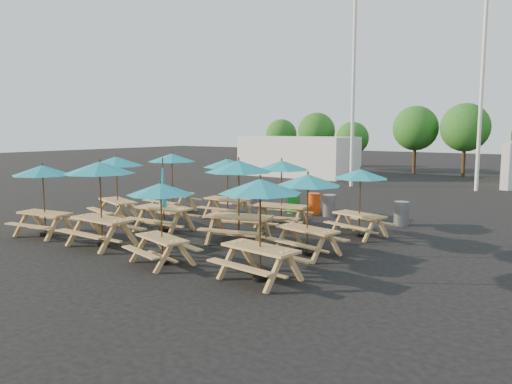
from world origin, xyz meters
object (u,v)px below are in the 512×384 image
Objects in this scene: waste_bin_0 at (253,198)px; picnic_unit_11 at (360,179)px; picnic_unit_6 at (161,195)px; picnic_unit_5 at (227,167)px; picnic_unit_2 at (172,162)px; picnic_unit_7 at (239,172)px; picnic_unit_1 at (116,166)px; picnic_unit_8 at (282,170)px; waste_bin_1 at (294,203)px; waste_bin_3 at (329,206)px; picnic_unit_10 at (308,186)px; waste_bin_4 at (401,213)px; picnic_unit_0 at (43,175)px; waste_bin_2 at (314,204)px; picnic_unit_3 at (100,174)px; picnic_unit_9 at (260,193)px; picnic_unit_4 at (164,201)px.

picnic_unit_11 is at bearing -24.62° from waste_bin_0.
picnic_unit_5 is at bearing 129.27° from picnic_unit_6.
picnic_unit_11 is 2.56× the size of waste_bin_0.
picnic_unit_2 is 1.16× the size of picnic_unit_6.
picnic_unit_7 is at bearing -48.63° from picnic_unit_5.
picnic_unit_1 is 6.32m from picnic_unit_6.
waste_bin_1 is at bearing 103.34° from picnic_unit_8.
waste_bin_0 and waste_bin_3 have the same top height.
picnic_unit_10 is 3.01m from picnic_unit_11.
picnic_unit_11 is (2.80, 0.16, -0.15)m from picnic_unit_8.
picnic_unit_5 is at bearing -157.42° from waste_bin_4.
picnic_unit_5 is 1.06× the size of picnic_unit_11.
picnic_unit_6 is at bearing -67.56° from picnic_unit_5.
picnic_unit_0 reaches higher than waste_bin_3.
picnic_unit_5 is at bearing -73.76° from waste_bin_0.
waste_bin_4 is (3.26, 2.73, -1.56)m from picnic_unit_8.
picnic_unit_2 is 0.96× the size of picnic_unit_7.
picnic_unit_8 is 2.77× the size of waste_bin_2.
picnic_unit_5 is (2.89, 0.02, -0.10)m from picnic_unit_2.
picnic_unit_10 is at bearing -56.83° from picnic_unit_8.
picnic_unit_1 reaches higher than picnic_unit_8.
picnic_unit_3 is 1.20× the size of picnic_unit_6.
waste_bin_0 is at bearing 54.30° from picnic_unit_2.
picnic_unit_10 is 6.34m from waste_bin_3.
waste_bin_4 is (8.74, 2.45, -1.62)m from picnic_unit_2.
waste_bin_0 is at bearing 178.75° from waste_bin_2.
picnic_unit_1 is 1.06× the size of picnic_unit_9.
picnic_unit_8 is 2.77× the size of waste_bin_3.
picnic_unit_10 is 2.62× the size of waste_bin_2.
picnic_unit_8 reaches higher than waste_bin_2.
picnic_unit_4 reaches higher than picnic_unit_10.
picnic_unit_2 is (-0.15, 5.80, 0.11)m from picnic_unit_0.
picnic_unit_3 is 1.01× the size of picnic_unit_4.
picnic_unit_5 is at bearing 160.54° from picnic_unit_10.
picnic_unit_5 is at bearing -165.64° from picnic_unit_11.
picnic_unit_10 is 5.79m from waste_bin_4.
picnic_unit_5 is at bearing 118.49° from picnic_unit_7.
picnic_unit_11 is at bearing -48.20° from waste_bin_3.
waste_bin_4 is at bearing 84.65° from picnic_unit_6.
picnic_unit_10 is at bearing 63.99° from picnic_unit_6.
picnic_unit_7 reaches higher than picnic_unit_2.
picnic_unit_4 is 5.92m from waste_bin_0.
picnic_unit_4 is 6.40m from picnic_unit_11.
picnic_unit_0 is 1.03× the size of picnic_unit_10.
picnic_unit_1 is at bearing 163.94° from picnic_unit_7.
picnic_unit_9 is (5.67, -2.56, 0.97)m from picnic_unit_4.
picnic_unit_8 is at bearing -140.08° from waste_bin_4.
picnic_unit_9 is 2.75× the size of waste_bin_4.
waste_bin_2 is at bearing 176.72° from waste_bin_4.
picnic_unit_4 reaches higher than waste_bin_0.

